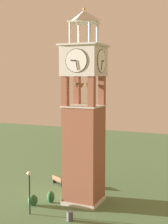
# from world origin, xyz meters

# --- Properties ---
(ground) EXTENTS (80.00, 80.00, 0.00)m
(ground) POSITION_xyz_m (0.00, 0.00, 0.00)
(ground) COLOR #517547
(clock_tower) EXTENTS (3.72, 3.72, 17.93)m
(clock_tower) POSITION_xyz_m (0.00, -0.00, 7.36)
(clock_tower) COLOR #93543D
(clock_tower) RESTS_ON ground
(park_bench) EXTENTS (1.12, 1.63, 0.95)m
(park_bench) POSITION_xyz_m (-3.31, -4.61, 0.48)
(park_bench) COLOR brown
(park_bench) RESTS_ON ground
(lamp_post) EXTENTS (0.36, 0.36, 3.81)m
(lamp_post) POSITION_xyz_m (4.51, -3.13, 2.65)
(lamp_post) COLOR black
(lamp_post) RESTS_ON ground
(trash_bin) EXTENTS (0.52, 0.52, 0.80)m
(trash_bin) POSITION_xyz_m (4.27, 0.59, 0.40)
(trash_bin) COLOR #4C4C51
(trash_bin) RESTS_ON ground
(shrub_near_entry) EXTENTS (0.91, 0.91, 0.98)m
(shrub_near_entry) POSITION_xyz_m (2.73, -3.96, 0.49)
(shrub_near_entry) COLOR #28562D
(shrub_near_entry) RESTS_ON ground
(shrub_left_of_tower) EXTENTS (0.75, 0.75, 1.09)m
(shrub_left_of_tower) POSITION_xyz_m (1.46, -2.78, 0.54)
(shrub_left_of_tower) COLOR #28562D
(shrub_left_of_tower) RESTS_ON ground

